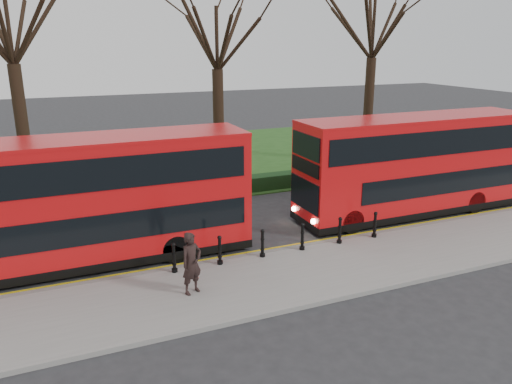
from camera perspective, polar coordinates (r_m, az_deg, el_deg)
name	(u,v)px	position (r m, az deg, el deg)	size (l,w,h in m)	color
ground	(255,246)	(19.41, -0.16, -6.15)	(120.00, 120.00, 0.00)	#28282B
pavement	(289,276)	(16.90, 3.82, -9.57)	(60.00, 4.00, 0.15)	gray
kerb	(265,254)	(18.54, 1.04, -7.05)	(60.00, 0.25, 0.16)	slate
grass_verge	(166,162)	(33.10, -10.25, 3.40)	(60.00, 18.00, 0.06)	#214918
hedge	(203,190)	(25.32, -6.11, 0.28)	(60.00, 0.90, 0.80)	black
yellow_line_outer	(262,252)	(18.82, 0.67, -6.90)	(60.00, 0.10, 0.01)	yellow
yellow_line_inner	(260,250)	(18.98, 0.42, -6.67)	(60.00, 0.10, 0.01)	yellow
tree_left	(7,16)	(26.53, -26.57, 17.57)	(7.65, 7.65, 11.95)	black
tree_mid	(217,31)	(27.94, -4.52, 17.87)	(7.13, 7.13, 11.14)	black
tree_right	(374,21)	(32.55, 13.33, 18.47)	(7.69, 7.69, 12.02)	black
bollard_row	(283,240)	(18.23, 3.07, -5.53)	(8.20, 0.15, 1.00)	black
bus_lead	(87,202)	(18.16, -18.71, -1.11)	(11.28, 2.59, 4.49)	red
bus_rear	(415,166)	(23.50, 17.67, 2.90)	(11.15, 2.56, 4.44)	red
pedestrian	(192,263)	(15.39, -7.37, -8.08)	(0.72, 0.47, 1.96)	black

